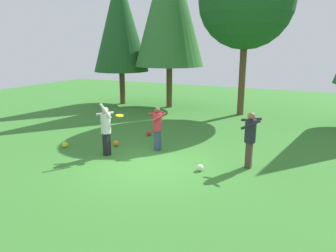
# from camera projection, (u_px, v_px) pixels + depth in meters

# --- Properties ---
(ground_plane) EXTENTS (40.00, 40.00, 0.00)m
(ground_plane) POSITION_uv_depth(u_px,v_px,m) (151.00, 165.00, 10.14)
(ground_plane) COLOR #387A2D
(person_thrower) EXTENTS (0.68, 0.68, 1.87)m
(person_thrower) POSITION_uv_depth(u_px,v_px,m) (106.00, 127.00, 10.76)
(person_thrower) COLOR black
(person_thrower) RESTS_ON ground_plane
(person_catcher) EXTENTS (0.72, 0.72, 1.58)m
(person_catcher) POSITION_uv_depth(u_px,v_px,m) (157.00, 125.00, 11.31)
(person_catcher) COLOR #38476B
(person_catcher) RESTS_ON ground_plane
(person_bystander) EXTENTS (0.66, 0.57, 1.76)m
(person_bystander) POSITION_uv_depth(u_px,v_px,m) (250.00, 135.00, 9.65)
(person_bystander) COLOR #4C382D
(person_bystander) RESTS_ON ground_plane
(frisbee) EXTENTS (0.35, 0.35, 0.05)m
(frisbee) POSITION_uv_depth(u_px,v_px,m) (120.00, 116.00, 10.79)
(frisbee) COLOR yellow
(ball_yellow) EXTENTS (0.21, 0.21, 0.21)m
(ball_yellow) POSITION_uv_depth(u_px,v_px,m) (65.00, 145.00, 11.81)
(ball_yellow) COLOR yellow
(ball_yellow) RESTS_ON ground_plane
(ball_white) EXTENTS (0.20, 0.20, 0.20)m
(ball_white) POSITION_uv_depth(u_px,v_px,m) (200.00, 168.00, 9.61)
(ball_white) COLOR white
(ball_white) RESTS_ON ground_plane
(ball_orange) EXTENTS (0.22, 0.22, 0.22)m
(ball_orange) POSITION_uv_depth(u_px,v_px,m) (116.00, 143.00, 11.97)
(ball_orange) COLOR orange
(ball_orange) RESTS_ON ground_plane
(ball_red) EXTENTS (0.21, 0.21, 0.21)m
(ball_red) POSITION_uv_depth(u_px,v_px,m) (149.00, 133.00, 13.36)
(ball_red) COLOR red
(ball_red) RESTS_ON ground_plane
(tree_center) EXTENTS (4.87, 4.87, 8.32)m
(tree_center) POSITION_uv_depth(u_px,v_px,m) (246.00, 1.00, 16.02)
(tree_center) COLOR brown
(tree_center) RESTS_ON ground_plane
(tree_left) EXTENTS (4.06, 4.06, 9.69)m
(tree_left) POSITION_uv_depth(u_px,v_px,m) (169.00, 2.00, 18.07)
(tree_left) COLOR brown
(tree_left) RESTS_ON ground_plane
(tree_far_left) EXTENTS (3.41, 3.41, 8.15)m
(tree_far_left) POSITION_uv_depth(u_px,v_px,m) (120.00, 21.00, 19.43)
(tree_far_left) COLOR brown
(tree_far_left) RESTS_ON ground_plane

